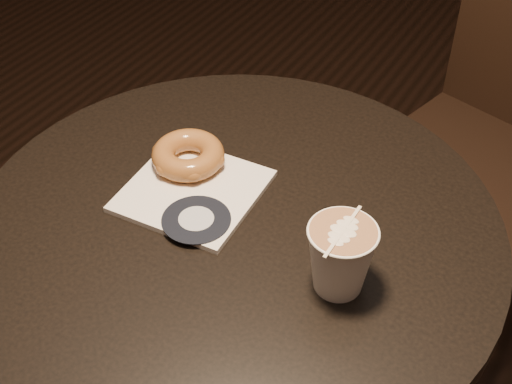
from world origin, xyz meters
TOP-DOWN VIEW (x-y plane):
  - cafe_table at (0.00, 0.00)m, footprint 0.70×0.70m
  - pastry_bag at (-0.08, 0.02)m, footprint 0.18×0.18m
  - doughnut at (-0.11, 0.06)m, footprint 0.10×0.10m
  - latte_cup at (0.16, -0.03)m, footprint 0.08×0.08m

SIDE VIEW (x-z plane):
  - cafe_table at x=0.00m, z-range 0.18..0.93m
  - pastry_bag at x=-0.08m, z-range 0.75..0.76m
  - doughnut at x=-0.11m, z-range 0.76..0.79m
  - latte_cup at x=0.16m, z-range 0.75..0.84m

